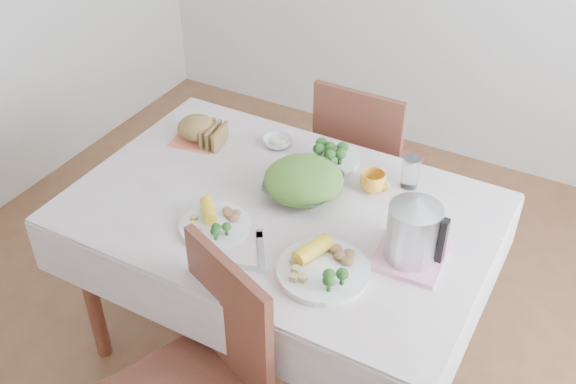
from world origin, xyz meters
The scene contains 18 objects.
floor centered at (0.00, 0.00, 0.00)m, with size 3.60×3.60×0.00m, color brown.
dining_table centered at (0.00, 0.00, 0.38)m, with size 1.40×0.90×0.75m, color brown.
tablecloth centered at (0.00, 0.00, 0.76)m, with size 1.50×1.00×0.01m, color beige.
chair_far centered at (0.03, 0.80, 0.47)m, with size 0.42×0.42×0.94m, color brown.
salad_bowl centered at (0.04, 0.10, 0.80)m, with size 0.27×0.27×0.07m, color white.
dinner_plate_left centered at (-0.13, -0.22, 0.77)m, with size 0.25×0.25×0.02m, color white.
dinner_plate_right centered at (0.29, -0.24, 0.77)m, with size 0.30×0.30×0.03m, color white.
broccoli_plate centered at (0.03, 0.34, 0.77)m, with size 0.24×0.24×0.02m, color beige.
napkin centered at (-0.52, 0.23, 0.76)m, with size 0.19×0.19×0.00m, color #F7785A.
bread_loaf centered at (-0.52, 0.23, 0.82)m, with size 0.16×0.15×0.10m, color olive.
fruit_bowl centered at (-0.21, 0.34, 0.78)m, with size 0.12×0.12×0.04m, color white.
yellow_mug centered at (0.25, 0.25, 0.80)m, with size 0.10×0.10×0.08m, color #F6A726.
glass_tumbler centered at (0.36, 0.34, 0.83)m, with size 0.06×0.06×0.12m, color white.
pink_tray centered at (0.51, -0.04, 0.77)m, with size 0.22×0.22×0.02m, color pink.
electric_kettle centered at (0.51, -0.04, 0.88)m, with size 0.17×0.17×0.24m, color #B2B5BA.
fork_left centered at (0.06, -0.25, 0.76)m, with size 0.02×0.20×0.00m, color silver.
fork_right centered at (0.24, -0.24, 0.76)m, with size 0.02×0.19×0.00m, color silver.
knife centered at (0.04, -0.34, 0.76)m, with size 0.02×0.20×0.00m, color silver.
Camera 1 is at (0.95, -1.65, 2.26)m, focal length 42.00 mm.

